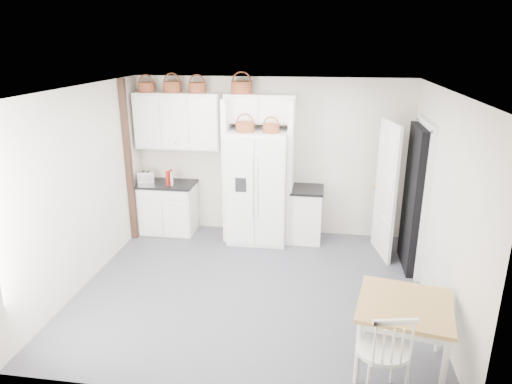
# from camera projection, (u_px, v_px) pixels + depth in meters

# --- Properties ---
(floor) EXTENTS (4.50, 4.50, 0.00)m
(floor) POSITION_uv_depth(u_px,v_px,m) (252.00, 288.00, 6.08)
(floor) COLOR #48474E
(floor) RESTS_ON ground
(ceiling) EXTENTS (4.50, 4.50, 0.00)m
(ceiling) POSITION_uv_depth(u_px,v_px,m) (252.00, 89.00, 5.26)
(ceiling) COLOR white
(ceiling) RESTS_ON wall_back
(wall_back) EXTENTS (4.50, 0.00, 4.50)m
(wall_back) POSITION_uv_depth(u_px,v_px,m) (271.00, 157.00, 7.55)
(wall_back) COLOR beige
(wall_back) RESTS_ON floor
(wall_left) EXTENTS (0.00, 4.00, 4.00)m
(wall_left) POSITION_uv_depth(u_px,v_px,m) (83.00, 188.00, 5.98)
(wall_left) COLOR beige
(wall_left) RESTS_ON floor
(wall_right) EXTENTS (0.00, 4.00, 4.00)m
(wall_right) POSITION_uv_depth(u_px,v_px,m) (441.00, 205.00, 5.36)
(wall_right) COLOR beige
(wall_right) RESTS_ON floor
(refrigerator) EXTENTS (0.93, 0.75, 1.81)m
(refrigerator) POSITION_uv_depth(u_px,v_px,m) (258.00, 187.00, 7.33)
(refrigerator) COLOR white
(refrigerator) RESTS_ON floor
(base_cab_left) EXTENTS (0.90, 0.57, 0.83)m
(base_cab_left) POSITION_uv_depth(u_px,v_px,m) (168.00, 208.00, 7.78)
(base_cab_left) COLOR white
(base_cab_left) RESTS_ON floor
(base_cab_right) EXTENTS (0.48, 0.58, 0.85)m
(base_cab_right) POSITION_uv_depth(u_px,v_px,m) (306.00, 215.00, 7.45)
(base_cab_right) COLOR white
(base_cab_right) RESTS_ON floor
(dining_table) EXTENTS (1.02, 1.02, 0.73)m
(dining_table) POSITION_uv_depth(u_px,v_px,m) (401.00, 335.00, 4.51)
(dining_table) COLOR olive
(dining_table) RESTS_ON floor
(windsor_chair) EXTENTS (0.57, 0.54, 1.01)m
(windsor_chair) POSITION_uv_depth(u_px,v_px,m) (383.00, 350.00, 4.07)
(windsor_chair) COLOR white
(windsor_chair) RESTS_ON floor
(counter_left) EXTENTS (0.93, 0.60, 0.04)m
(counter_left) POSITION_uv_depth(u_px,v_px,m) (167.00, 184.00, 7.65)
(counter_left) COLOR black
(counter_left) RESTS_ON base_cab_left
(counter_right) EXTENTS (0.52, 0.62, 0.04)m
(counter_right) POSITION_uv_depth(u_px,v_px,m) (307.00, 190.00, 7.31)
(counter_right) COLOR black
(counter_right) RESTS_ON base_cab_right
(toaster) EXTENTS (0.31, 0.22, 0.19)m
(toaster) POSITION_uv_depth(u_px,v_px,m) (146.00, 177.00, 7.64)
(toaster) COLOR silver
(toaster) RESTS_ON counter_left
(cookbook_red) EXTENTS (0.07, 0.17, 0.24)m
(cookbook_red) POSITION_uv_depth(u_px,v_px,m) (169.00, 178.00, 7.52)
(cookbook_red) COLOR #A81E17
(cookbook_red) RESTS_ON counter_left
(cookbook_cream) EXTENTS (0.07, 0.15, 0.22)m
(cookbook_cream) POSITION_uv_depth(u_px,v_px,m) (172.00, 178.00, 7.51)
(cookbook_cream) COLOR beige
(cookbook_cream) RESTS_ON counter_left
(basket_upper_a) EXTENTS (0.27, 0.27, 0.15)m
(basket_upper_a) POSITION_uv_depth(u_px,v_px,m) (147.00, 87.00, 7.31)
(basket_upper_a) COLOR brown
(basket_upper_a) RESTS_ON upper_cabinet
(basket_upper_b) EXTENTS (0.29, 0.29, 0.17)m
(basket_upper_b) POSITION_uv_depth(u_px,v_px,m) (172.00, 87.00, 7.25)
(basket_upper_b) COLOR brown
(basket_upper_b) RESTS_ON upper_cabinet
(basket_upper_c) EXTENTS (0.28, 0.28, 0.16)m
(basket_upper_c) POSITION_uv_depth(u_px,v_px,m) (197.00, 88.00, 7.19)
(basket_upper_c) COLOR brown
(basket_upper_c) RESTS_ON upper_cabinet
(basket_bridge_a) EXTENTS (0.33, 0.33, 0.19)m
(basket_bridge_a) POSITION_uv_depth(u_px,v_px,m) (242.00, 87.00, 7.09)
(basket_bridge_a) COLOR brown
(basket_bridge_a) RESTS_ON bridge_cabinet
(basket_fridge_a) EXTENTS (0.29, 0.29, 0.15)m
(basket_fridge_a) POSITION_uv_depth(u_px,v_px,m) (245.00, 127.00, 6.96)
(basket_fridge_a) COLOR brown
(basket_fridge_a) RESTS_ON refrigerator
(basket_fridge_b) EXTENTS (0.25, 0.25, 0.13)m
(basket_fridge_b) POSITION_uv_depth(u_px,v_px,m) (271.00, 128.00, 6.90)
(basket_fridge_b) COLOR brown
(basket_fridge_b) RESTS_ON refrigerator
(upper_cabinet) EXTENTS (1.40, 0.34, 0.90)m
(upper_cabinet) POSITION_uv_depth(u_px,v_px,m) (178.00, 121.00, 7.41)
(upper_cabinet) COLOR white
(upper_cabinet) RESTS_ON wall_back
(bridge_cabinet) EXTENTS (1.12, 0.34, 0.45)m
(bridge_cabinet) POSITION_uv_depth(u_px,v_px,m) (260.00, 108.00, 7.15)
(bridge_cabinet) COLOR white
(bridge_cabinet) RESTS_ON wall_back
(fridge_panel_left) EXTENTS (0.08, 0.60, 2.30)m
(fridge_panel_left) POSITION_uv_depth(u_px,v_px,m) (228.00, 169.00, 7.41)
(fridge_panel_left) COLOR white
(fridge_panel_left) RESTS_ON floor
(fridge_panel_right) EXTENTS (0.08, 0.60, 2.30)m
(fridge_panel_right) POSITION_uv_depth(u_px,v_px,m) (291.00, 172.00, 7.26)
(fridge_panel_right) COLOR white
(fridge_panel_right) RESTS_ON floor
(trim_post) EXTENTS (0.09, 0.09, 2.60)m
(trim_post) POSITION_uv_depth(u_px,v_px,m) (128.00, 162.00, 7.24)
(trim_post) COLOR #41221C
(trim_post) RESTS_ON floor
(doorway_void) EXTENTS (0.18, 0.85, 2.05)m
(doorway_void) POSITION_uv_depth(u_px,v_px,m) (415.00, 199.00, 6.40)
(doorway_void) COLOR black
(doorway_void) RESTS_ON floor
(door_slab) EXTENTS (0.21, 0.79, 2.05)m
(door_slab) POSITION_uv_depth(u_px,v_px,m) (386.00, 190.00, 6.76)
(door_slab) COLOR white
(door_slab) RESTS_ON floor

